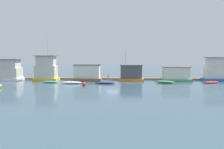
% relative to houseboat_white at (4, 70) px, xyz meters
% --- Properties ---
extents(ground_plane, '(200.00, 200.00, 0.00)m').
position_rel_houseboat_white_xyz_m(ground_plane, '(23.69, 0.21, -2.16)').
color(ground_plane, '#385160').
extents(dock_walkway, '(59.60, 2.19, 0.30)m').
position_rel_houseboat_white_xyz_m(dock_walkway, '(23.69, 3.53, -2.01)').
color(dock_walkway, brown).
rests_on(dock_walkway, ground_plane).
extents(houseboat_white, '(7.39, 4.17, 7.96)m').
position_rel_houseboat_white_xyz_m(houseboat_white, '(0.00, 0.00, 0.00)').
color(houseboat_white, white).
rests_on(houseboat_white, ground_plane).
extents(houseboat_yellow, '(5.15, 3.74, 9.51)m').
position_rel_houseboat_white_xyz_m(houseboat_yellow, '(9.36, -0.23, 0.25)').
color(houseboat_yellow, gold).
rests_on(houseboat_yellow, ground_plane).
extents(houseboat_brown, '(6.15, 3.98, 3.50)m').
position_rel_houseboat_white_xyz_m(houseboat_brown, '(18.33, -0.25, -0.50)').
color(houseboat_brown, brown).
rests_on(houseboat_brown, ground_plane).
extents(houseboat_orange, '(5.26, 4.18, 6.59)m').
position_rel_houseboat_white_xyz_m(houseboat_orange, '(27.75, 0.34, -0.54)').
color(houseboat_orange, orange).
rests_on(houseboat_orange, ground_plane).
extents(houseboat_green, '(6.15, 3.81, 3.08)m').
position_rel_houseboat_white_xyz_m(houseboat_green, '(37.26, -0.11, -0.70)').
color(houseboat_green, '#4C9360').
rests_on(houseboat_green, ground_plane).
extents(houseboat_blue, '(7.49, 3.40, 5.09)m').
position_rel_houseboat_white_xyz_m(houseboat_blue, '(46.89, 0.58, 0.04)').
color(houseboat_blue, '#3866B7').
rests_on(houseboat_blue, ground_plane).
extents(dinghy_teal, '(3.04, 1.34, 0.35)m').
position_rel_houseboat_white_xyz_m(dinghy_teal, '(11.56, -4.64, -1.98)').
color(dinghy_teal, teal).
rests_on(dinghy_teal, ground_plane).
extents(dinghy_white, '(3.87, 1.03, 0.49)m').
position_rel_houseboat_white_xyz_m(dinghy_white, '(16.13, -6.21, -1.92)').
color(dinghy_white, white).
rests_on(dinghy_white, ground_plane).
extents(dinghy_navy, '(4.17, 1.61, 0.41)m').
position_rel_houseboat_white_xyz_m(dinghy_navy, '(22.59, -5.91, -1.96)').
color(dinghy_navy, navy).
rests_on(dinghy_navy, ground_plane).
extents(dinghy_green, '(3.98, 2.61, 0.52)m').
position_rel_houseboat_white_xyz_m(dinghy_green, '(34.25, -4.25, -1.90)').
color(dinghy_green, '#47844C').
rests_on(dinghy_green, ground_plane).
extents(dinghy_red, '(3.55, 2.01, 0.36)m').
position_rel_houseboat_white_xyz_m(dinghy_red, '(43.41, -3.77, -1.98)').
color(dinghy_red, red).
rests_on(dinghy_red, ground_plane).
extents(mooring_post_far_left, '(0.20, 0.20, 1.24)m').
position_rel_houseboat_white_xyz_m(mooring_post_far_left, '(22.69, 2.19, -1.54)').
color(mooring_post_far_left, brown).
rests_on(mooring_post_far_left, ground_plane).
extents(buoy_yellow, '(0.59, 0.59, 0.59)m').
position_rel_houseboat_white_xyz_m(buoy_yellow, '(5.23, -12.49, -1.87)').
color(buoy_yellow, yellow).
rests_on(buoy_yellow, ground_plane).
extents(buoy_red, '(0.68, 0.68, 0.68)m').
position_rel_houseboat_white_xyz_m(buoy_red, '(18.96, -9.03, -1.82)').
color(buoy_red, red).
rests_on(buoy_red, ground_plane).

